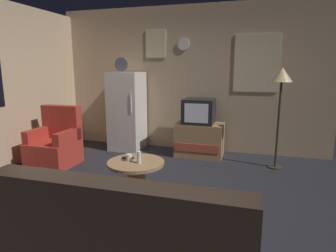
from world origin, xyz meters
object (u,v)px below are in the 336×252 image
at_px(crt_tv, 199,111).
at_px(wine_glass, 139,157).
at_px(coffee_table, 136,177).
at_px(mug_ceramic_white, 129,158).
at_px(tv_stand, 200,140).
at_px(standing_lamp, 281,83).
at_px(remote_control, 128,158).
at_px(armchair, 56,144).
at_px(fridge, 127,111).
at_px(couch, 130,252).

height_order(crt_tv, wine_glass, crt_tv).
bearing_deg(coffee_table, mug_ceramic_white, -176.53).
relative_size(tv_stand, standing_lamp, 0.53).
bearing_deg(standing_lamp, wine_glass, -137.18).
distance_m(remote_control, armchair, 1.68).
xyz_separation_m(fridge, couch, (1.58, -3.44, -0.44)).
bearing_deg(armchair, standing_lamp, 13.90).
bearing_deg(coffee_table, tv_stand, 75.18).
height_order(crt_tv, coffee_table, crt_tv).
bearing_deg(couch, crt_tv, 92.53).
xyz_separation_m(fridge, crt_tv, (1.43, -0.06, 0.07)).
xyz_separation_m(fridge, armchair, (-0.75, -1.21, -0.42)).
bearing_deg(remote_control, armchair, 150.70).
height_order(tv_stand, couch, couch).
height_order(mug_ceramic_white, remote_control, mug_ceramic_white).
height_order(fridge, standing_lamp, fridge).
bearing_deg(coffee_table, couch, -68.72).
bearing_deg(wine_glass, couch, -70.27).
bearing_deg(standing_lamp, crt_tv, 167.87).
bearing_deg(armchair, crt_tv, 27.82).
bearing_deg(coffee_table, fridge, 117.20).
xyz_separation_m(crt_tv, standing_lamp, (1.32, -0.28, 0.54)).
xyz_separation_m(wine_glass, remote_control, (-0.21, 0.13, -0.06)).
bearing_deg(fridge, remote_control, -65.43).
height_order(wine_glass, armchair, armchair).
distance_m(tv_stand, coffee_table, 1.88).
height_order(crt_tv, remote_control, crt_tv).
height_order(coffee_table, wine_glass, wine_glass).
height_order(wine_glass, remote_control, wine_glass).
distance_m(wine_glass, mug_ceramic_white, 0.16).
height_order(fridge, coffee_table, fridge).
height_order(crt_tv, standing_lamp, standing_lamp).
bearing_deg(fridge, standing_lamp, -7.21).
bearing_deg(fridge, mug_ceramic_white, -65.02).
xyz_separation_m(tv_stand, couch, (0.13, -3.38, 0.01)).
distance_m(standing_lamp, coffee_table, 2.61).
distance_m(standing_lamp, wine_glass, 2.48).
relative_size(crt_tv, couch, 0.32).
xyz_separation_m(coffee_table, remote_control, (-0.14, 0.08, 0.22)).
bearing_deg(standing_lamp, couch, -110.63).
bearing_deg(coffee_table, crt_tv, 75.85).
bearing_deg(couch, fridge, 114.59).
relative_size(tv_stand, mug_ceramic_white, 9.33).
bearing_deg(wine_glass, armchair, 157.97).
height_order(remote_control, couch, couch).
xyz_separation_m(crt_tv, couch, (0.15, -3.38, -0.51)).
distance_m(fridge, crt_tv, 1.43).
bearing_deg(mug_ceramic_white, fridge, 114.98).
bearing_deg(couch, tv_stand, 92.15).
relative_size(fridge, couch, 1.04).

